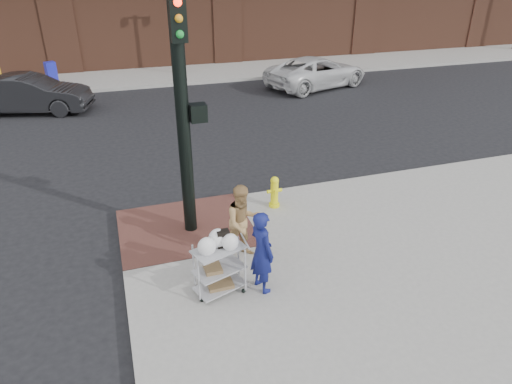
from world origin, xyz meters
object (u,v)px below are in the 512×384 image
object	(u,v)px
sedan_dark	(30,94)
fire_hydrant	(274,191)
utility_cart	(219,265)
woman_blue	(262,252)
lamp_post	(179,22)
minivan_white	(317,72)
pedestrian_tan	(243,222)
traffic_signal_pole	(183,108)

from	to	relation	value
sedan_dark	fire_hydrant	xyz separation A→B (m)	(6.19, -10.38, -0.19)
utility_cart	woman_blue	bearing A→B (deg)	-11.96
sedan_dark	lamp_post	bearing A→B (deg)	-41.14
sedan_dark	fire_hydrant	distance (m)	12.08
woman_blue	minivan_white	xyz separation A→B (m)	(7.27, 13.34, -0.21)
pedestrian_tan	utility_cart	distance (m)	1.15
woman_blue	sedan_dark	distance (m)	14.02
woman_blue	sedan_dark	bearing A→B (deg)	5.14
fire_hydrant	sedan_dark	bearing A→B (deg)	120.82
woman_blue	pedestrian_tan	size ratio (longest dim) A/B	1.01
pedestrian_tan	utility_cart	bearing A→B (deg)	-136.71
minivan_white	lamp_post	bearing A→B (deg)	35.01
woman_blue	fire_hydrant	size ratio (longest dim) A/B	2.01
minivan_white	sedan_dark	bearing A→B (deg)	73.12
lamp_post	pedestrian_tan	size ratio (longest dim) A/B	2.65
sedan_dark	fire_hydrant	world-z (taller)	sedan_dark
sedan_dark	utility_cart	size ratio (longest dim) A/B	3.74
pedestrian_tan	sedan_dark	distance (m)	13.05
pedestrian_tan	fire_hydrant	xyz separation A→B (m)	(1.27, 1.71, -0.37)
woman_blue	minivan_white	size ratio (longest dim) A/B	0.30
traffic_signal_pole	minivan_white	distance (m)	13.81
lamp_post	utility_cart	world-z (taller)	lamp_post
traffic_signal_pole	fire_hydrant	distance (m)	3.09
lamp_post	fire_hydrant	xyz separation A→B (m)	(-0.45, -14.81, -2.08)
minivan_white	woman_blue	bearing A→B (deg)	133.50
woman_blue	minivan_white	bearing A→B (deg)	-44.06
traffic_signal_pole	pedestrian_tan	world-z (taller)	traffic_signal_pole
traffic_signal_pole	minivan_white	bearing A→B (deg)	53.85
woman_blue	utility_cart	distance (m)	0.76
lamp_post	woman_blue	xyz separation A→B (m)	(-1.70, -17.56, -1.71)
utility_cart	traffic_signal_pole	bearing A→B (deg)	91.72
traffic_signal_pole	fire_hydrant	world-z (taller)	traffic_signal_pole
traffic_signal_pole	fire_hydrant	size ratio (longest dim) A/B	6.59
traffic_signal_pole	woman_blue	xyz separation A→B (m)	(0.78, -2.33, -1.92)
minivan_white	utility_cart	xyz separation A→B (m)	(-7.98, -13.19, -0.01)
lamp_post	traffic_signal_pole	bearing A→B (deg)	-99.24
lamp_post	fire_hydrant	bearing A→B (deg)	-91.72
lamp_post	woman_blue	world-z (taller)	lamp_post
woman_blue	pedestrian_tan	xyz separation A→B (m)	(-0.02, 1.04, -0.00)
woman_blue	lamp_post	bearing A→B (deg)	-21.00
traffic_signal_pole	utility_cart	distance (m)	3.06
traffic_signal_pole	fire_hydrant	bearing A→B (deg)	11.67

